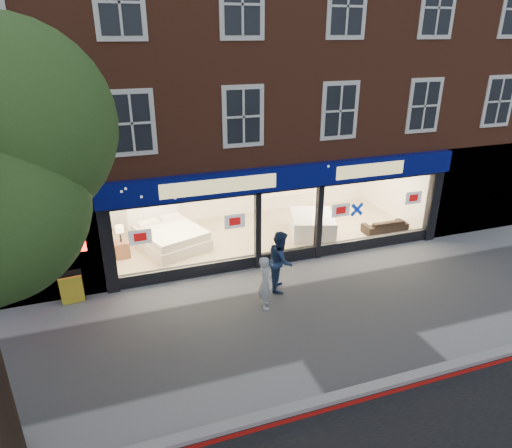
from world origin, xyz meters
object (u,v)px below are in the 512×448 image
display_bed (169,236)px  pedestrian_blue (281,261)px  mattress_stack (312,225)px  a_board (72,288)px  pedestrian_grey (265,282)px  sofa (385,226)px

display_bed → pedestrian_blue: (2.63, -3.72, 0.42)m
mattress_stack → a_board: size_ratio=2.41×
a_board → pedestrian_grey: size_ratio=0.61×
mattress_stack → a_board: bearing=-167.0°
display_bed → a_board: bearing=-159.5°
pedestrian_blue → mattress_stack: bearing=-17.6°
pedestrian_blue → display_bed: bearing=56.9°
sofa → pedestrian_blue: size_ratio=0.92×
display_bed → mattress_stack: 5.14m
display_bed → pedestrian_blue: 4.58m
display_bed → a_board: display_bed is taller
mattress_stack → pedestrian_grey: 4.98m
mattress_stack → display_bed: bearing=172.0°
pedestrian_blue → a_board: bearing=100.7°
pedestrian_grey → sofa: bearing=-50.3°
mattress_stack → pedestrian_blue: 3.91m
mattress_stack → pedestrian_blue: (-2.46, -3.01, 0.43)m
a_board → pedestrian_blue: size_ratio=0.52×
mattress_stack → sofa: bearing=-14.8°
pedestrian_blue → sofa: bearing=-43.9°
mattress_stack → sofa: (2.63, -0.69, -0.13)m
mattress_stack → pedestrian_blue: bearing=-129.3°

